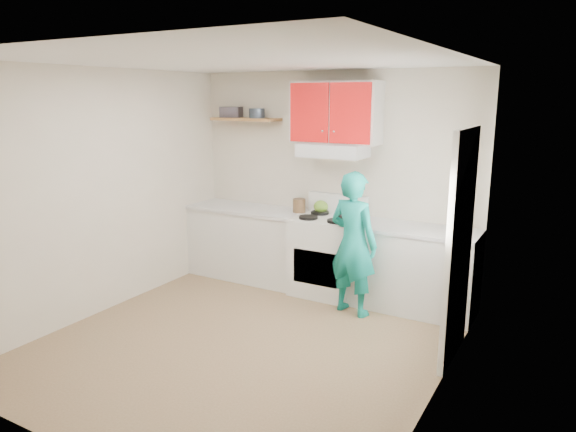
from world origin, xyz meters
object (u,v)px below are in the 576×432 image
Objects in this scene: crock at (299,206)px; tin at (257,113)px; stove at (327,256)px; person at (353,244)px; kettle at (321,207)px.

tin is at bearing 173.96° from crock.
person is (0.49, -0.40, 0.32)m from stove.
person is at bearing -19.94° from tin.
tin is 1.41m from kettle.
stove is 5.15× the size of kettle.
kettle is at bearing -29.57° from person.
crock is at bearing -6.04° from tin.
stove is 1.97m from tin.
person reaches higher than kettle.
person is at bearing -28.37° from crock.
kettle is at bearing 2.97° from tin.
stove is 0.70m from crock.
tin is 0.12× the size of person.
crock is at bearing -134.65° from kettle.
stove is at bearing -26.99° from person.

